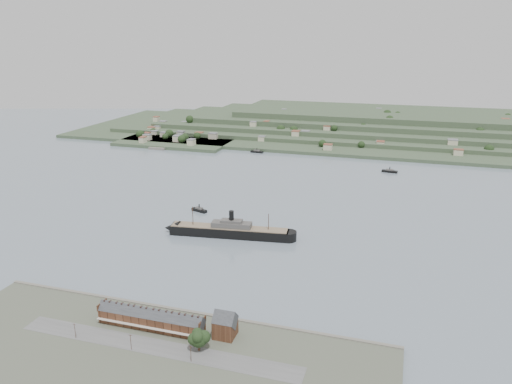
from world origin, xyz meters
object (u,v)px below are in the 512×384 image
(steamship, at_px, (226,230))
(gabled_building, at_px, (225,325))
(fig_tree, at_px, (199,338))
(tugboat, at_px, (199,210))
(terrace_row, at_px, (151,319))

(steamship, bearing_deg, gabled_building, -69.59)
(gabled_building, xyz_separation_m, fig_tree, (-7.13, -14.80, 0.58))
(steamship, relative_size, tugboat, 6.66)
(terrace_row, relative_size, fig_tree, 5.01)
(gabled_building, xyz_separation_m, steamship, (-45.44, 122.08, -3.81))
(fig_tree, bearing_deg, tugboat, 113.50)
(terrace_row, xyz_separation_m, fig_tree, (30.37, -10.78, 1.93))
(tugboat, xyz_separation_m, fig_tree, (78.33, -180.11, 7.20))
(fig_tree, bearing_deg, terrace_row, 160.46)
(steamship, distance_m, tugboat, 58.98)
(tugboat, bearing_deg, steamship, -47.21)
(terrace_row, bearing_deg, gabled_building, 6.12)
(tugboat, height_order, fig_tree, fig_tree)
(tugboat, bearing_deg, gabled_building, -62.66)
(terrace_row, relative_size, steamship, 0.56)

